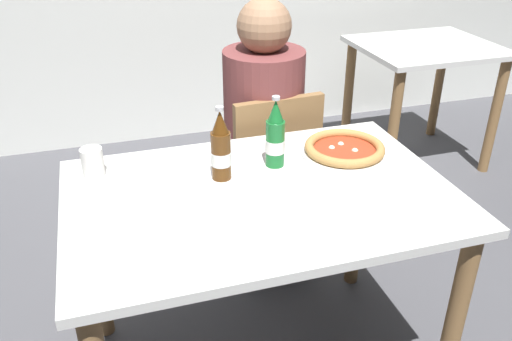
% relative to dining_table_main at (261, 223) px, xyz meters
% --- Properties ---
extents(dining_table_main, '(1.20, 0.80, 0.75)m').
position_rel_dining_table_main_xyz_m(dining_table_main, '(0.00, 0.00, 0.00)').
color(dining_table_main, silver).
rests_on(dining_table_main, ground_plane).
extents(chair_behind_table, '(0.43, 0.43, 0.85)m').
position_rel_dining_table_main_xyz_m(chair_behind_table, '(0.23, 0.61, -0.15)').
color(chair_behind_table, olive).
rests_on(chair_behind_table, ground_plane).
extents(diner_seated, '(0.34, 0.34, 1.21)m').
position_rel_dining_table_main_xyz_m(diner_seated, '(0.22, 0.66, -0.05)').
color(diner_seated, '#2D3342').
rests_on(diner_seated, ground_plane).
extents(dining_table_background, '(0.80, 0.70, 0.75)m').
position_rel_dining_table_main_xyz_m(dining_table_background, '(1.46, 1.35, -0.04)').
color(dining_table_background, silver).
rests_on(dining_table_background, ground_plane).
extents(pizza_margherita_near, '(0.30, 0.30, 0.04)m').
position_rel_dining_table_main_xyz_m(pizza_margherita_near, '(0.36, 0.16, 0.14)').
color(pizza_margherita_near, white).
rests_on(pizza_margherita_near, dining_table_main).
extents(beer_bottle_left, '(0.07, 0.07, 0.25)m').
position_rel_dining_table_main_xyz_m(beer_bottle_left, '(-0.09, 0.12, 0.22)').
color(beer_bottle_left, '#512D0F').
rests_on(beer_bottle_left, dining_table_main).
extents(beer_bottle_center, '(0.07, 0.07, 0.25)m').
position_rel_dining_table_main_xyz_m(beer_bottle_center, '(0.10, 0.16, 0.22)').
color(beer_bottle_center, '#196B2D').
rests_on(beer_bottle_center, dining_table_main).
extents(napkin_with_cutlery, '(0.23, 0.23, 0.01)m').
position_rel_dining_table_main_xyz_m(napkin_with_cutlery, '(-0.05, -0.21, 0.12)').
color(napkin_with_cutlery, white).
rests_on(napkin_with_cutlery, dining_table_main).
extents(paper_cup, '(0.07, 0.07, 0.09)m').
position_rel_dining_table_main_xyz_m(paper_cup, '(-0.49, 0.27, 0.16)').
color(paper_cup, white).
rests_on(paper_cup, dining_table_main).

